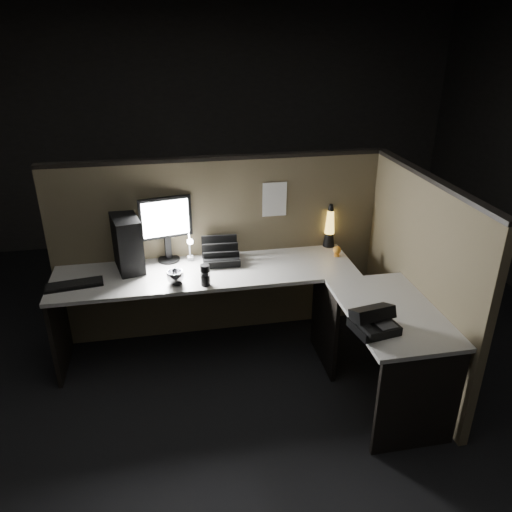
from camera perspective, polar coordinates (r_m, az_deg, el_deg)
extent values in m
plane|color=black|center=(3.75, -1.96, -15.68)|extent=(6.00, 6.00, 0.00)
plane|color=#282623|center=(5.93, -6.81, 14.23)|extent=(6.00, 0.00, 6.00)
cube|color=brown|center=(4.13, -4.12, 0.74)|extent=(2.66, 0.06, 1.50)
cube|color=brown|center=(3.79, 17.92, -2.82)|extent=(0.06, 1.66, 1.50)
cube|color=#AFADA5|center=(3.83, -5.73, -1.90)|extent=(2.30, 0.60, 0.03)
cube|color=#AFADA5|center=(3.43, 15.22, -6.17)|extent=(0.60, 1.00, 0.03)
cube|color=black|center=(4.10, -21.57, -7.67)|extent=(0.03, 0.55, 0.70)
cube|color=black|center=(3.30, 18.07, -15.80)|extent=(0.55, 0.03, 0.70)
cube|color=black|center=(3.92, 7.82, -7.54)|extent=(0.03, 0.55, 0.70)
cube|color=black|center=(3.91, -14.56, 1.58)|extent=(0.27, 0.43, 0.42)
cylinder|color=black|center=(4.03, -9.91, -0.39)|extent=(0.17, 0.17, 0.01)
cube|color=black|center=(4.01, -10.03, 1.07)|extent=(0.05, 0.05, 0.19)
cube|color=black|center=(3.91, -10.29, 4.33)|extent=(0.40, 0.11, 0.33)
cube|color=white|center=(3.89, -10.28, 4.23)|extent=(0.35, 0.07, 0.28)
cube|color=black|center=(3.82, -20.09, -3.12)|extent=(0.42, 0.19, 0.02)
ellipsoid|color=black|center=(3.64, -9.01, -3.11)|extent=(0.10, 0.08, 0.03)
cube|color=white|center=(4.01, -7.52, -0.24)|extent=(0.04, 0.05, 0.03)
cylinder|color=white|center=(3.96, -7.60, 1.22)|extent=(0.01, 0.01, 0.19)
cylinder|color=white|center=(3.87, -7.62, 2.14)|extent=(0.01, 0.13, 0.01)
sphere|color=white|center=(3.80, -7.54, 1.64)|extent=(0.05, 0.05, 0.05)
cube|color=black|center=(3.95, -4.04, -0.27)|extent=(0.30, 0.26, 0.06)
cube|color=black|center=(3.90, -3.99, 0.08)|extent=(0.28, 0.03, 0.10)
cube|color=black|center=(3.99, -4.23, 1.41)|extent=(0.28, 0.03, 0.19)
cone|color=black|center=(4.26, 8.33, 1.89)|extent=(0.10, 0.10, 0.12)
cone|color=gold|center=(4.20, 8.47, 3.88)|extent=(0.08, 0.08, 0.20)
sphere|color=#903F15|center=(4.22, 8.41, 3.07)|extent=(0.04, 0.04, 0.04)
sphere|color=#903F15|center=(4.20, 8.47, 3.99)|extent=(0.03, 0.03, 0.03)
cone|color=black|center=(4.16, 8.58, 5.51)|extent=(0.05, 0.05, 0.05)
cylinder|color=black|center=(3.59, -5.82, -2.18)|extent=(0.07, 0.07, 0.16)
imported|color=#B7B6BE|center=(3.66, -9.22, -2.40)|extent=(0.15, 0.15, 0.10)
sphere|color=orange|center=(4.08, 9.25, 0.69)|extent=(0.06, 0.06, 0.06)
cube|color=white|center=(4.01, 2.13, 6.48)|extent=(0.20, 0.00, 0.28)
cube|color=black|center=(3.17, 13.34, -7.84)|extent=(0.29, 0.26, 0.06)
cube|color=black|center=(3.17, 13.14, -6.40)|extent=(0.28, 0.19, 0.12)
cube|color=black|center=(3.08, 12.46, -8.05)|extent=(0.09, 0.20, 0.04)
cube|color=#3F3F42|center=(3.15, 14.57, -7.55)|extent=(0.13, 0.13, 0.00)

